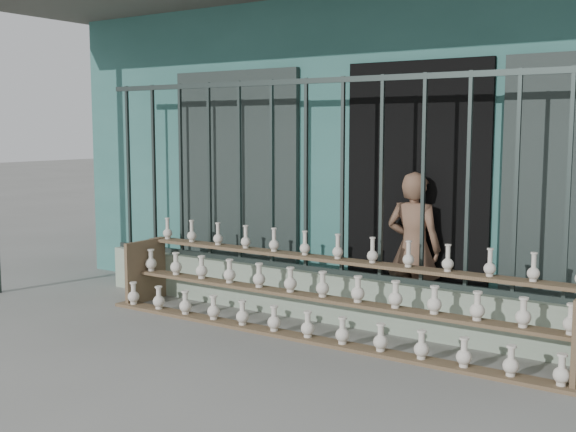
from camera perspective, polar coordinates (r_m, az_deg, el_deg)
The scene contains 6 objects.
ground at distance 5.95m, azimuth -5.49°, elevation -10.58°, with size 60.00×60.00×0.00m, color slate.
workshop_building at distance 9.33m, azimuth 11.25°, elevation 5.78°, with size 7.40×6.60×3.21m.
parapet_wall at distance 6.91m, azimuth 1.40°, elevation -6.14°, with size 5.00×0.20×0.45m, color #93A890.
security_fence at distance 6.74m, azimuth 1.43°, elevation 3.20°, with size 5.00×0.04×1.80m.
shelf_rack at distance 6.31m, azimuth 2.70°, elevation -6.13°, with size 4.50×0.68×0.85m.
elderly_woman at distance 6.68m, azimuth 9.89°, elevation -2.54°, with size 0.51×0.34×1.40m, color brown.
Camera 1 is at (3.62, -4.37, 1.79)m, focal length 45.00 mm.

